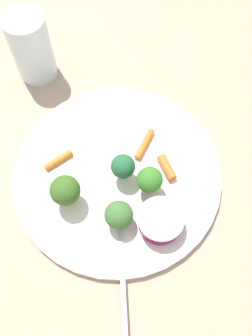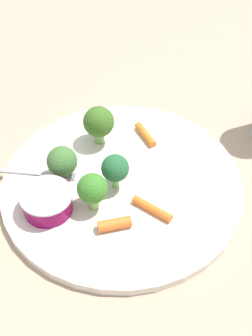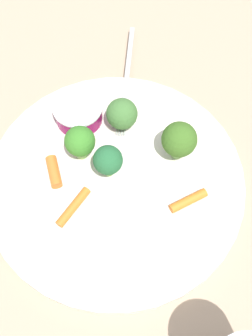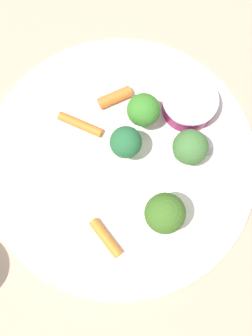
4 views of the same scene
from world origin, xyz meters
TOP-DOWN VIEW (x-y plane):
  - ground_plane at (0.00, 0.00)m, footprint 2.40×2.40m
  - plate at (0.00, 0.00)m, footprint 0.32×0.32m
  - sauce_cup at (0.09, 0.04)m, footprint 0.06×0.06m
  - broccoli_floret_0 at (0.03, -0.08)m, footprint 0.04×0.04m
  - broccoli_floret_1 at (0.01, 0.01)m, footprint 0.04×0.04m
  - broccoli_floret_2 at (0.04, 0.04)m, footprint 0.04×0.04m
  - broccoli_floret_3 at (0.08, -0.02)m, footprint 0.04×0.04m
  - carrot_stick_0 at (-0.03, 0.05)m, footprint 0.05×0.04m
  - carrot_stick_1 at (-0.04, -0.08)m, footprint 0.03×0.05m
  - carrot_stick_2 at (0.01, 0.07)m, footprint 0.04×0.02m
  - fork at (0.15, -0.03)m, footprint 0.19×0.04m

SIDE VIEW (x-z plane):
  - ground_plane at x=0.00m, z-range 0.00..0.00m
  - plate at x=0.00m, z-range 0.00..0.01m
  - fork at x=0.15m, z-range 0.01..0.01m
  - carrot_stick_0 at x=-0.03m, z-range 0.01..0.02m
  - carrot_stick_1 at x=-0.04m, z-range 0.01..0.02m
  - carrot_stick_2 at x=0.01m, z-range 0.01..0.03m
  - sauce_cup at x=0.09m, z-range 0.01..0.04m
  - broccoli_floret_3 at x=0.08m, z-range 0.02..0.06m
  - broccoli_floret_2 at x=0.04m, z-range 0.02..0.07m
  - broccoli_floret_1 at x=0.01m, z-range 0.02..0.07m
  - broccoli_floret_0 at x=0.03m, z-range 0.02..0.08m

